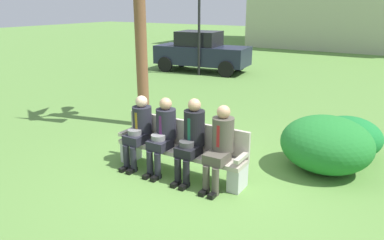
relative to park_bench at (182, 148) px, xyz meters
The scene contains 10 objects.
ground_plane 0.58m from the park_bench, ahead, with size 80.00×80.00×0.00m, color #5C893E.
park_bench is the anchor object (origin of this frame).
seated_man_leftmost 0.86m from the park_bench, behind, with size 0.34×0.72×1.26m.
seated_man_centerleft 0.42m from the park_bench, 154.49° to the right, with size 0.34×0.72×1.30m.
seated_man_centerright 0.44m from the park_bench, 25.27° to the right, with size 0.34×0.72×1.36m.
seated_man_rightmost 0.86m from the park_bench, ahead, with size 0.34×0.72×1.32m.
shrub_near_bench 2.48m from the park_bench, 32.91° to the left, with size 1.56×1.43×0.97m, color #22782D.
shrub_mid_lawn 3.21m from the park_bench, 44.07° to the left, with size 1.22×1.12×0.77m, color #1C7932.
parked_car_near 9.83m from the park_bench, 117.99° to the left, with size 4.05×2.06×1.68m.
street_lamp 9.13m from the park_bench, 118.46° to the left, with size 0.24×0.24×3.72m.
Camera 1 is at (2.78, -4.81, 2.79)m, focal length 34.21 mm.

